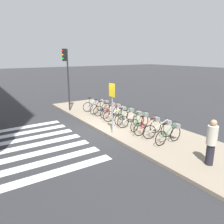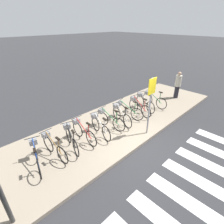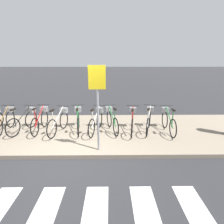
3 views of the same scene
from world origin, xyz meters
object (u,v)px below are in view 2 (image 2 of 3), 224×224
(parked_bicycle_2, at_px, (71,137))
(parked_bicycle_7, at_px, (127,110))
(parked_bicycle_9, at_px, (144,102))
(parked_bicycle_0, at_px, (36,155))
(sign_post, at_px, (151,98))
(parked_bicycle_3, at_px, (82,131))
(parked_bicycle_4, at_px, (99,125))
(parked_bicycle_10, at_px, (153,99))
(parked_bicycle_5, at_px, (109,119))
(parked_bicycle_6, at_px, (121,114))
(parked_bicycle_8, at_px, (138,106))
(parked_bicycle_1, at_px, (53,145))
(pedestrian, at_px, (178,85))

(parked_bicycle_2, xyz_separation_m, parked_bicycle_7, (3.10, 0.03, 0.00))
(parked_bicycle_9, bearing_deg, parked_bicycle_0, -179.55)
(parked_bicycle_2, bearing_deg, sign_post, -27.72)
(parked_bicycle_3, relative_size, sign_post, 0.65)
(parked_bicycle_4, relative_size, parked_bicycle_10, 0.98)
(parked_bicycle_3, relative_size, parked_bicycle_5, 1.01)
(parked_bicycle_10, bearing_deg, parked_bicycle_3, 178.09)
(parked_bicycle_2, xyz_separation_m, parked_bicycle_3, (0.56, 0.06, 0.00))
(parked_bicycle_4, distance_m, parked_bicycle_6, 1.30)
(parked_bicycle_7, bearing_deg, parked_bicycle_8, -9.28)
(parked_bicycle_0, distance_m, parked_bicycle_7, 4.39)
(parked_bicycle_0, relative_size, parked_bicycle_4, 0.98)
(parked_bicycle_6, bearing_deg, parked_bicycle_8, -0.81)
(sign_post, bearing_deg, parked_bicycle_8, 50.33)
(parked_bicycle_10, bearing_deg, parked_bicycle_6, 179.40)
(parked_bicycle_4, relative_size, parked_bicycle_6, 1.01)
(parked_bicycle_1, relative_size, sign_post, 0.65)
(parked_bicycle_9, bearing_deg, pedestrian, -8.89)
(parked_bicycle_10, height_order, sign_post, sign_post)
(parked_bicycle_2, height_order, parked_bicycle_7, same)
(parked_bicycle_0, height_order, parked_bicycle_9, same)
(parked_bicycle_3, bearing_deg, parked_bicycle_1, -178.23)
(parked_bicycle_5, relative_size, pedestrian, 0.95)
(parked_bicycle_5, height_order, parked_bicycle_6, same)
(parked_bicycle_2, distance_m, parked_bicycle_7, 3.10)
(parked_bicycle_8, height_order, pedestrian, pedestrian)
(parked_bicycle_8, bearing_deg, parked_bicycle_4, -179.56)
(parked_bicycle_4, height_order, parked_bicycle_10, same)
(parked_bicycle_5, xyz_separation_m, pedestrian, (5.22, -0.44, 0.40))
(parked_bicycle_6, bearing_deg, parked_bicycle_4, -178.35)
(parked_bicycle_9, distance_m, sign_post, 2.53)
(parked_bicycle_0, relative_size, pedestrian, 0.92)
(parked_bicycle_2, relative_size, parked_bicycle_4, 0.98)
(parked_bicycle_0, relative_size, parked_bicycle_3, 0.96)
(parked_bicycle_8, xyz_separation_m, parked_bicycle_10, (1.25, -0.01, 0.00))
(parked_bicycle_4, xyz_separation_m, sign_post, (1.45, -1.33, 1.17))
(parked_bicycle_9, bearing_deg, parked_bicycle_10, -8.33)
(parked_bicycle_0, distance_m, parked_bicycle_4, 2.56)
(parked_bicycle_6, distance_m, pedestrian, 4.59)
(parked_bicycle_2, xyz_separation_m, pedestrian, (7.13, -0.42, 0.40))
(parked_bicycle_3, relative_size, parked_bicycle_6, 1.02)
(parked_bicycle_2, relative_size, sign_post, 0.63)
(parked_bicycle_6, relative_size, parked_bicycle_9, 1.01)
(parked_bicycle_8, bearing_deg, parked_bicycle_2, 178.71)
(parked_bicycle_1, relative_size, parked_bicycle_2, 1.03)
(sign_post, bearing_deg, parked_bicycle_0, 160.92)
(parked_bicycle_5, relative_size, parked_bicycle_8, 1.00)
(parked_bicycle_6, height_order, parked_bicycle_9, same)
(parked_bicycle_0, bearing_deg, parked_bicycle_6, -0.36)
(sign_post, bearing_deg, parked_bicycle_3, 145.47)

